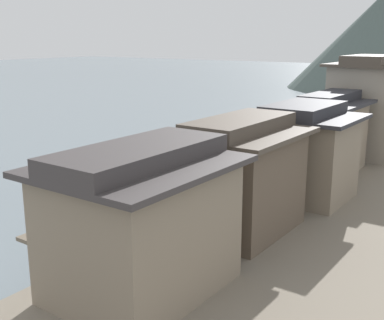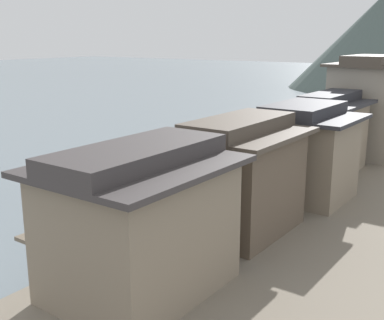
# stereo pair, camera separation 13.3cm
# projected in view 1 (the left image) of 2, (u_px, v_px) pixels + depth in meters

# --- Properties ---
(boat_moored_nearest) EXTENTS (1.54, 5.24, 0.72)m
(boat_moored_nearest) POSITION_uv_depth(u_px,v_px,m) (352.00, 130.00, 58.20)
(boat_moored_nearest) COLOR #423328
(boat_moored_nearest) RESTS_ON ground
(boat_moored_second) EXTENTS (3.50, 3.00, 0.51)m
(boat_moored_second) POSITION_uv_depth(u_px,v_px,m) (341.00, 122.00, 64.26)
(boat_moored_second) COLOR brown
(boat_moored_second) RESTS_ON ground
(boat_moored_third) EXTENTS (2.92, 4.81, 0.73)m
(boat_moored_third) POSITION_uv_depth(u_px,v_px,m) (155.00, 157.00, 44.98)
(boat_moored_third) COLOR #232326
(boat_moored_third) RESTS_ON ground
(boat_moored_far) EXTENTS (1.37, 4.66, 0.81)m
(boat_moored_far) POSITION_uv_depth(u_px,v_px,m) (88.00, 244.00, 25.94)
(boat_moored_far) COLOR #423328
(boat_moored_far) RESTS_ON ground
(boat_midriver_drifting) EXTENTS (1.16, 4.79, 0.67)m
(boat_midriver_drifting) POSITION_uv_depth(u_px,v_px,m) (303.00, 150.00, 48.05)
(boat_midriver_drifting) COLOR brown
(boat_midriver_drifting) RESTS_ON ground
(boat_midriver_upstream) EXTENTS (1.51, 5.54, 0.35)m
(boat_midriver_upstream) POSITION_uv_depth(u_px,v_px,m) (242.00, 181.00, 37.99)
(boat_midriver_upstream) COLOR #232326
(boat_midriver_upstream) RESTS_ON ground
(boat_upstream_distant) EXTENTS (4.36, 3.76, 0.54)m
(boat_upstream_distant) POSITION_uv_depth(u_px,v_px,m) (278.00, 129.00, 59.42)
(boat_upstream_distant) COLOR #232326
(boat_upstream_distant) RESTS_ON ground
(boat_crossing_west) EXTENTS (4.32, 3.39, 0.55)m
(boat_crossing_west) POSITION_uv_depth(u_px,v_px,m) (301.00, 121.00, 65.03)
(boat_crossing_west) COLOR brown
(boat_crossing_west) RESTS_ON ground
(house_waterfront_nearest) EXTENTS (6.56, 7.81, 6.14)m
(house_waterfront_nearest) POSITION_uv_depth(u_px,v_px,m) (140.00, 221.00, 19.84)
(house_waterfront_nearest) COLOR gray
(house_waterfront_nearest) RESTS_ON riverbank_right
(house_waterfront_second) EXTENTS (6.21, 7.13, 6.14)m
(house_waterfront_second) POSITION_uv_depth(u_px,v_px,m) (239.00, 176.00, 26.37)
(house_waterfront_second) COLOR brown
(house_waterfront_second) RESTS_ON riverbank_right
(house_waterfront_tall) EXTENTS (7.12, 5.99, 6.14)m
(house_waterfront_tall) POSITION_uv_depth(u_px,v_px,m) (302.00, 152.00, 31.82)
(house_waterfront_tall) COLOR gray
(house_waterfront_tall) RESTS_ON riverbank_right
(house_waterfront_narrow) EXTENTS (5.28, 7.17, 6.14)m
(house_waterfront_narrow) POSITION_uv_depth(u_px,v_px,m) (328.00, 133.00, 38.06)
(house_waterfront_narrow) COLOR gray
(house_waterfront_narrow) RESTS_ON riverbank_right
(house_waterfront_far) EXTENTS (6.83, 6.01, 8.74)m
(house_waterfront_far) POSITION_uv_depth(u_px,v_px,m) (366.00, 107.00, 42.65)
(house_waterfront_far) COLOR gray
(house_waterfront_far) RESTS_ON riverbank_right
(hill_far_centre) EXTENTS (38.65, 38.65, 20.16)m
(hill_far_centre) POSITION_uv_depth(u_px,v_px,m) (381.00, 41.00, 105.27)
(hill_far_centre) COLOR #4C5B56
(hill_far_centre) RESTS_ON ground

